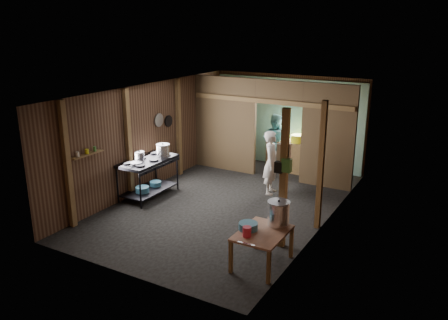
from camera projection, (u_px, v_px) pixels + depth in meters
The scene contains 41 objects.
floor at pixel (228, 203), 10.43m from camera, with size 4.50×7.00×0.00m, color #272727.
ceiling at pixel (229, 90), 9.67m from camera, with size 4.50×7.00×0.00m, color #464646.
wall_back at pixel (288, 120), 12.96m from camera, with size 4.50×0.00×2.60m, color brown.
wall_front at pixel (121, 201), 7.14m from camera, with size 4.50×0.00×2.60m, color brown.
wall_left at pixel (148, 137), 11.11m from camera, with size 0.00×7.00×2.60m, color brown.
wall_right at pixel (328, 164), 8.98m from camera, with size 0.00×7.00×2.60m, color brown.
partition_left at pixel (225, 124), 12.50m from camera, with size 1.85×0.10×2.60m, color brown.
partition_right at pixel (328, 137), 11.13m from camera, with size 1.35×0.10×2.60m, color brown.
partition_header at pixel (279, 92), 11.47m from camera, with size 1.30×0.10×0.60m, color brown.
turquoise_panel at pixel (287, 123), 12.92m from camera, with size 4.40×0.06×2.50m, color #85BAB1.
back_counter at pixel (289, 156), 12.61m from camera, with size 1.20×0.50×0.85m, color olive.
wall_clock at pixel (296, 101), 12.58m from camera, with size 0.20×0.20×0.03m, color silver.
post_left_a at pixel (68, 165), 8.91m from camera, with size 0.10×0.12×2.60m, color olive.
post_left_b at pixel (129, 145), 10.41m from camera, with size 0.10×0.12×2.60m, color olive.
post_left_c at pixel (179, 128), 12.07m from camera, with size 0.10×0.12×2.60m, color olive.
post_right at pixel (321, 166), 8.85m from camera, with size 0.10×0.12×2.60m, color olive.
post_free at pixel (284, 180), 8.09m from camera, with size 0.12×0.12×2.60m, color olive.
cross_beam at pixel (269, 101), 11.62m from camera, with size 4.40×0.12×0.12m, color olive.
pan_lid_big at pixel (159, 120), 11.32m from camera, with size 0.34×0.34×0.03m, color slate.
pan_lid_small at pixel (169, 121), 11.68m from camera, with size 0.30×0.30×0.03m, color black.
wall_shelf at pixel (87, 154), 9.29m from camera, with size 0.14×0.80×0.03m, color olive.
jar_white at pixel (77, 154), 9.06m from camera, with size 0.07×0.07×0.10m, color silver.
jar_yellow at pixel (87, 151), 9.27m from camera, with size 0.08×0.08×0.10m, color #CFCB19.
jar_green at pixel (95, 149), 9.45m from camera, with size 0.06×0.06×0.10m, color #397933.
bag_white at pixel (284, 153), 8.04m from camera, with size 0.22×0.15×0.32m, color silver.
bag_green at pixel (287, 165), 7.92m from camera, with size 0.16×0.12×0.24m, color #397933.
bag_black at pixel (279, 167), 7.99m from camera, with size 0.14×0.10×0.20m, color black.
gas_range at pixel (149, 178), 10.75m from camera, with size 0.79×1.54×0.91m, color black, non-canonical shape.
prep_table at pixel (262, 248), 7.72m from camera, with size 0.76×1.04×0.62m, color tan, non-canonical shape.
stove_pot_large at pixel (163, 151), 10.81m from camera, with size 0.32×0.32×0.33m, color silver, non-canonical shape.
stove_pot_med at pixel (139, 156), 10.61m from camera, with size 0.24×0.24×0.21m, color silver, non-canonical shape.
frying_pan at pixel (136, 163), 10.27m from camera, with size 0.27×0.49×0.07m, color slate, non-canonical shape.
blue_tub_front at pixel (142, 190), 10.61m from camera, with size 0.32×0.32×0.13m, color teal.
blue_tub_back at pixel (156, 184), 11.03m from camera, with size 0.28×0.28×0.11m, color teal.
stock_pot at pixel (278, 214), 7.83m from camera, with size 0.39×0.39×0.46m, color silver, non-canonical shape.
wash_basin at pixel (248, 226), 7.70m from camera, with size 0.33×0.33×0.12m, color teal.
pink_bucket at pixel (247, 232), 7.44m from camera, with size 0.14×0.14×0.17m, color red.
knife at pixel (246, 244), 7.22m from camera, with size 0.30×0.04×0.01m, color silver.
yellow_tub at pixel (298, 139), 12.36m from camera, with size 0.37×0.37×0.20m, color #CFCB19.
cook at pixel (271, 163), 10.84m from camera, with size 0.57×0.37×1.55m, color silver.
worker_back at pixel (275, 142), 12.65m from camera, with size 0.77×0.60×1.58m, color #5BA1A2.
Camera 1 is at (4.69, -8.47, 4.01)m, focal length 36.38 mm.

